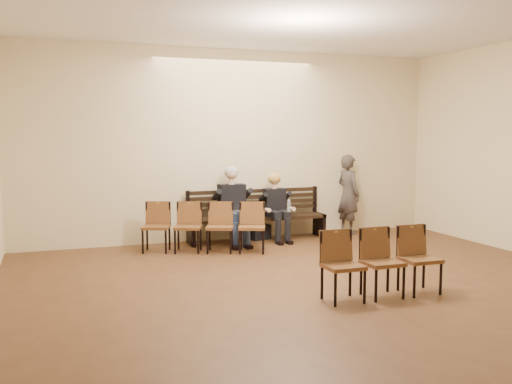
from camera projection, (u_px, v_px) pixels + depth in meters
The scene contains 11 objects.
ground at pixel (379, 320), 6.07m from camera, with size 10.00×10.00×0.00m, color brown.
room_walls at pixel (347, 85), 6.54m from camera, with size 8.02×10.01×3.51m.
bench at pixel (258, 228), 10.51m from camera, with size 2.60×0.90×0.45m, color black.
seated_man at pixel (233, 205), 10.17m from camera, with size 0.58×0.80×1.39m, color black, non-canonical shape.
seated_woman at pixel (276, 211), 10.47m from camera, with size 0.48×0.66×1.11m, color black, non-canonical shape.
laptop at pixel (237, 213), 10.07m from camera, with size 0.31×0.24×0.22m, color #B4B4B8.
water_bottle at pixel (289, 212), 10.23m from camera, with size 0.07×0.07×0.23m, color silver.
bag at pixel (259, 232), 10.63m from camera, with size 0.37×0.26×0.28m, color black.
passerby at pixel (348, 188), 11.19m from camera, with size 0.65×0.43×1.79m, color #3D3632.
chair_row_front at pixel (204, 227), 9.47m from camera, with size 2.04×0.46×0.84m, color brown.
chair_row_back at pixel (382, 263), 6.88m from camera, with size 1.50×0.46×0.84m, color brown.
Camera 1 is at (-3.25, -5.09, 1.99)m, focal length 40.00 mm.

